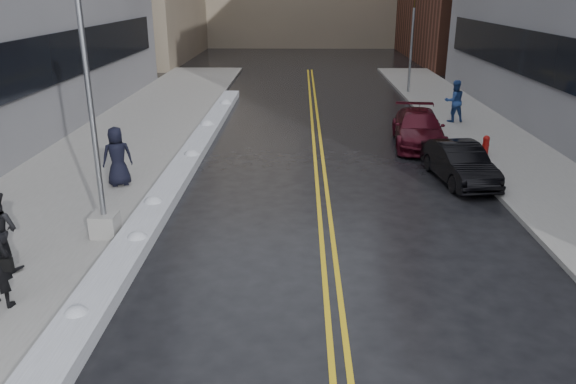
# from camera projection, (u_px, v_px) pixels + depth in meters

# --- Properties ---
(ground) EXTENTS (160.00, 160.00, 0.00)m
(ground) POSITION_uv_depth(u_px,v_px,m) (222.00, 279.00, 12.80)
(ground) COLOR black
(ground) RESTS_ON ground
(sidewalk_west) EXTENTS (5.50, 50.00, 0.15)m
(sidewalk_west) POSITION_uv_depth(u_px,v_px,m) (111.00, 153.00, 22.29)
(sidewalk_west) COLOR gray
(sidewalk_west) RESTS_ON ground
(sidewalk_east) EXTENTS (4.00, 50.00, 0.15)m
(sidewalk_east) POSITION_uv_depth(u_px,v_px,m) (510.00, 156.00, 21.95)
(sidewalk_east) COLOR gray
(sidewalk_east) RESTS_ON ground
(lane_line_left) EXTENTS (0.12, 50.00, 0.01)m
(lane_line_left) POSITION_uv_depth(u_px,v_px,m) (315.00, 156.00, 22.14)
(lane_line_left) COLOR gold
(lane_line_left) RESTS_ON ground
(lane_line_right) EXTENTS (0.12, 50.00, 0.01)m
(lane_line_right) POSITION_uv_depth(u_px,v_px,m) (322.00, 156.00, 22.13)
(lane_line_right) COLOR gold
(lane_line_right) RESTS_ON ground
(snow_ridge) EXTENTS (0.90, 30.00, 0.34)m
(snow_ridge) POSITION_uv_depth(u_px,v_px,m) (184.00, 166.00, 20.31)
(snow_ridge) COLOR silver
(snow_ridge) RESTS_ON ground
(lamppost) EXTENTS (0.65, 0.65, 7.62)m
(lamppost) POSITION_uv_depth(u_px,v_px,m) (96.00, 147.00, 13.88)
(lamppost) COLOR gray
(lamppost) RESTS_ON sidewalk_west
(fire_hydrant) EXTENTS (0.26, 0.26, 0.73)m
(fire_hydrant) POSITION_uv_depth(u_px,v_px,m) (486.00, 144.00, 21.81)
(fire_hydrant) COLOR maroon
(fire_hydrant) RESTS_ON sidewalk_east
(traffic_signal) EXTENTS (0.16, 0.20, 6.00)m
(traffic_signal) POSITION_uv_depth(u_px,v_px,m) (412.00, 38.00, 34.00)
(traffic_signal) COLOR gray
(traffic_signal) RESTS_ON sidewalk_east
(pedestrian_c) EXTENTS (1.12, 0.96, 1.95)m
(pedestrian_c) POSITION_uv_depth(u_px,v_px,m) (117.00, 157.00, 18.12)
(pedestrian_c) COLOR black
(pedestrian_c) RESTS_ON sidewalk_west
(pedestrian_east) EXTENTS (1.08, 0.90, 2.00)m
(pedestrian_east) POSITION_uv_depth(u_px,v_px,m) (454.00, 101.00, 26.91)
(pedestrian_east) COLOR navy
(pedestrian_east) RESTS_ON sidewalk_east
(car_black) EXTENTS (1.92, 4.16, 1.32)m
(car_black) POSITION_uv_depth(u_px,v_px,m) (459.00, 163.00, 19.04)
(car_black) COLOR black
(car_black) RESTS_ON ground
(car_maroon) EXTENTS (2.47, 5.09, 1.43)m
(car_maroon) POSITION_uv_depth(u_px,v_px,m) (418.00, 128.00, 23.51)
(car_maroon) COLOR #440A16
(car_maroon) RESTS_ON ground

